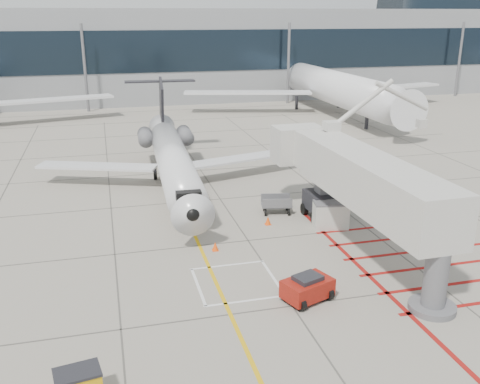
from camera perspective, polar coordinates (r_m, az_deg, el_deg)
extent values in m
plane|color=gray|center=(29.44, 2.94, -8.22)|extent=(260.00, 260.00, 0.00)
cone|color=#FF4C0D|center=(31.52, -2.66, -5.80)|extent=(0.38, 0.38, 0.53)
cone|color=#F64B0C|center=(35.30, 3.00, -3.05)|extent=(0.40, 0.40, 0.56)
cube|color=gray|center=(96.95, -3.83, 14.74)|extent=(180.00, 28.00, 14.00)
cube|color=black|center=(83.15, -1.97, 14.85)|extent=(180.00, 0.10, 6.00)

